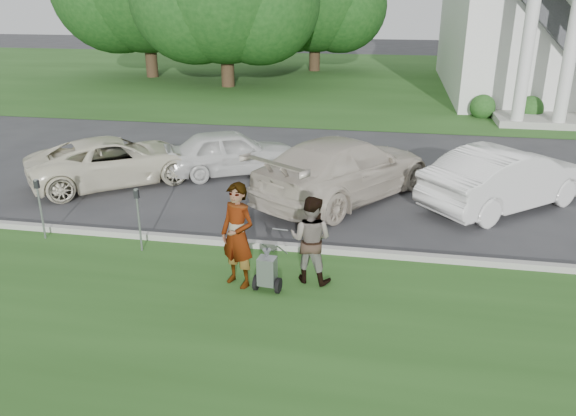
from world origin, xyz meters
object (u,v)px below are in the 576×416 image
(striping_cart, at_px, (267,272))
(car_d, at_px, (507,178))
(person_right, at_px, (311,240))
(parking_meter_near, at_px, (138,213))
(car_b, at_px, (231,152))
(car_c, at_px, (345,169))
(tree_back, at_px, (315,0))
(parking_meter_far, at_px, (39,202))
(person_left, at_px, (238,236))
(car_a, at_px, (116,161))

(striping_cart, xyz_separation_m, car_d, (5.04, 5.37, 0.39))
(person_right, relative_size, car_d, 0.36)
(parking_meter_near, distance_m, car_b, 5.70)
(car_c, bearing_deg, person_right, 120.87)
(tree_back, bearing_deg, car_b, -87.97)
(car_b, xyz_separation_m, car_d, (7.68, -1.50, 0.11))
(tree_back, height_order, car_b, tree_back)
(parking_meter_far, bearing_deg, person_right, -7.93)
(striping_cart, bearing_deg, person_left, 172.54)
(tree_back, distance_m, parking_meter_near, 30.29)
(tree_back, height_order, car_a, tree_back)
(car_b, bearing_deg, striping_cart, 173.35)
(striping_cart, relative_size, parking_meter_near, 0.72)
(tree_back, xyz_separation_m, parking_meter_far, (-1.92, -29.83, -3.84))
(person_left, height_order, car_b, person_left)
(person_right, bearing_deg, parking_meter_far, 3.27)
(tree_back, height_order, car_d, tree_back)
(parking_meter_near, xyz_separation_m, car_c, (3.95, 4.11, -0.06))
(parking_meter_near, height_order, car_d, car_d)
(car_d, bearing_deg, person_right, 97.37)
(car_b, bearing_deg, car_c, -141.41)
(person_left, xyz_separation_m, parking_meter_far, (-4.84, 1.26, -0.12))
(person_left, height_order, car_c, person_left)
(striping_cart, relative_size, parking_meter_far, 0.73)
(person_right, xyz_separation_m, car_c, (0.22, 4.76, -0.03))
(car_a, bearing_deg, car_c, -130.03)
(parking_meter_near, xyz_separation_m, parking_meter_far, (-2.41, 0.21, -0.00))
(striping_cart, xyz_separation_m, person_right, (0.72, 0.54, 0.46))
(tree_back, relative_size, car_c, 1.69)
(person_left, relative_size, car_d, 0.42)
(person_left, xyz_separation_m, car_b, (-2.05, 6.73, -0.32))
(car_d, bearing_deg, parking_meter_near, 76.64)
(tree_back, height_order, parking_meter_near, tree_back)
(parking_meter_far, bearing_deg, striping_cart, -14.41)
(person_left, bearing_deg, car_c, 100.19)
(person_right, bearing_deg, tree_back, -70.97)
(tree_back, distance_m, car_b, 24.71)
(parking_meter_near, xyz_separation_m, car_a, (-2.62, 4.20, -0.22))
(striping_cart, relative_size, car_d, 0.21)
(parking_meter_far, distance_m, car_d, 11.20)
(striping_cart, distance_m, person_left, 0.85)
(striping_cart, relative_size, car_a, 0.21)
(tree_back, bearing_deg, person_left, -84.64)
(car_a, distance_m, car_d, 10.68)
(person_right, relative_size, parking_meter_near, 1.21)
(car_a, bearing_deg, striping_cart, -172.98)
(striping_cart, height_order, parking_meter_far, parking_meter_far)
(car_d, bearing_deg, car_c, 50.23)
(person_left, relative_size, parking_meter_far, 1.43)
(tree_back, xyz_separation_m, parking_meter_near, (0.48, -30.04, -3.84))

